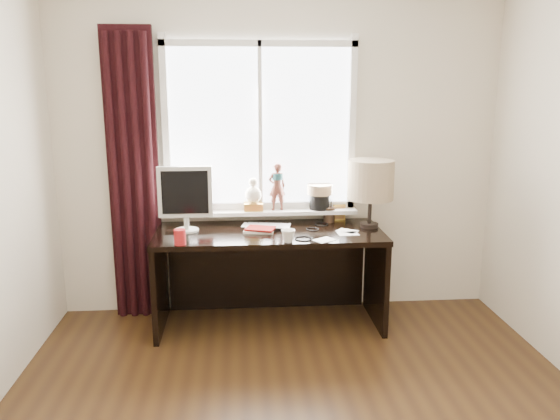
{
  "coord_description": "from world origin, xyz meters",
  "views": [
    {
      "loc": [
        -0.33,
        -2.31,
        1.83
      ],
      "look_at": [
        -0.05,
        1.25,
        1.0
      ],
      "focal_mm": 35.0,
      "sensor_mm": 36.0,
      "label": 1
    }
  ],
  "objects": [
    {
      "name": "wall_back",
      "position": [
        0.0,
        2.0,
        1.3
      ],
      "size": [
        3.5,
        0.0,
        2.6
      ],
      "primitive_type": "cube",
      "rotation": [
        1.57,
        0.0,
        0.0
      ],
      "color": "beige",
      "rests_on": "ground"
    },
    {
      "name": "laptop",
      "position": [
        -0.12,
        1.71,
        0.76
      ],
      "size": [
        0.4,
        0.3,
        0.03
      ],
      "primitive_type": "imported",
      "rotation": [
        0.0,
        0.0,
        -0.18
      ],
      "color": "silver",
      "rests_on": "desk"
    },
    {
      "name": "mug",
      "position": [
        0.01,
        1.33,
        0.8
      ],
      "size": [
        0.13,
        0.13,
        0.1
      ],
      "primitive_type": "imported",
      "rotation": [
        0.0,
        0.0,
        0.49
      ],
      "color": "white",
      "rests_on": "desk"
    },
    {
      "name": "red_cup",
      "position": [
        -0.73,
        1.33,
        0.8
      ],
      "size": [
        0.08,
        0.08,
        0.11
      ],
      "primitive_type": "cylinder",
      "color": "#A5171A",
      "rests_on": "desk"
    },
    {
      "name": "window",
      "position": [
        -0.13,
        1.95,
        1.31
      ],
      "size": [
        1.52,
        0.2,
        1.4
      ],
      "color": "white",
      "rests_on": "ground"
    },
    {
      "name": "curtain",
      "position": [
        -1.13,
        1.91,
        1.12
      ],
      "size": [
        0.38,
        0.09,
        2.25
      ],
      "color": "black",
      "rests_on": "floor"
    },
    {
      "name": "desk",
      "position": [
        -0.1,
        1.73,
        0.51
      ],
      "size": [
        1.7,
        0.7,
        0.75
      ],
      "color": "black",
      "rests_on": "floor"
    },
    {
      "name": "monitor",
      "position": [
        -0.72,
        1.68,
        1.03
      ],
      "size": [
        0.4,
        0.18,
        0.49
      ],
      "color": "beige",
      "rests_on": "desk"
    },
    {
      "name": "notebook_stack",
      "position": [
        -0.17,
        1.62,
        0.77
      ],
      "size": [
        0.25,
        0.21,
        0.03
      ],
      "color": "beige",
      "rests_on": "desk"
    },
    {
      "name": "brush_holder",
      "position": [
        0.39,
        1.88,
        0.81
      ],
      "size": [
        0.09,
        0.09,
        0.25
      ],
      "color": "black",
      "rests_on": "desk"
    },
    {
      "name": "icon_frame",
      "position": [
        0.48,
        1.92,
        0.81
      ],
      "size": [
        0.1,
        0.04,
        0.13
      ],
      "color": "gold",
      "rests_on": "desk"
    },
    {
      "name": "table_lamp",
      "position": [
        0.68,
        1.69,
        1.11
      ],
      "size": [
        0.35,
        0.35,
        0.52
      ],
      "color": "black",
      "rests_on": "desk"
    },
    {
      "name": "loose_papers",
      "position": [
        0.41,
        1.48,
        0.75
      ],
      "size": [
        0.39,
        0.4,
        0.0
      ],
      "color": "white",
      "rests_on": "desk"
    },
    {
      "name": "desk_cables",
      "position": [
        0.21,
        1.58,
        0.75
      ],
      "size": [
        0.33,
        0.53,
        0.01
      ],
      "color": "black",
      "rests_on": "desk"
    }
  ]
}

